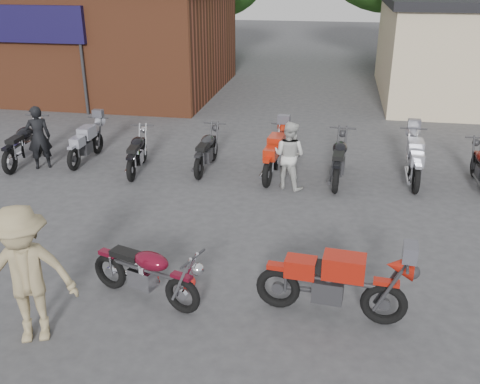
% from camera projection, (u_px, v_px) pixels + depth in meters
% --- Properties ---
extents(ground, '(90.00, 90.00, 0.00)m').
position_uv_depth(ground, '(209.00, 289.00, 8.61)').
color(ground, '#3A3A3C').
extents(brick_building, '(12.00, 8.00, 4.00)m').
position_uv_depth(brick_building, '(74.00, 39.00, 21.98)').
color(brick_building, brown).
rests_on(brick_building, ground).
extents(vintage_motorcycle, '(2.02, 1.19, 1.11)m').
position_uv_depth(vintage_motorcycle, '(146.00, 269.00, 8.11)').
color(vintage_motorcycle, '#580B1B').
rests_on(vintage_motorcycle, ground).
extents(sportbike, '(2.19, 0.90, 1.24)m').
position_uv_depth(sportbike, '(334.00, 280.00, 7.73)').
color(sportbike, '#AC1B0E').
rests_on(sportbike, ground).
extents(helmet, '(0.31, 0.31, 0.24)m').
position_uv_depth(helmet, '(188.00, 282.00, 8.59)').
color(helmet, red).
rests_on(helmet, ground).
extents(person_dark, '(0.71, 0.65, 1.62)m').
position_uv_depth(person_dark, '(39.00, 137.00, 13.45)').
color(person_dark, black).
rests_on(person_dark, ground).
extents(person_light, '(0.94, 0.85, 1.59)m').
position_uv_depth(person_light, '(289.00, 155.00, 12.24)').
color(person_light, beige).
rests_on(person_light, ground).
extents(person_tan, '(1.48, 1.16, 2.01)m').
position_uv_depth(person_tan, '(26.00, 276.00, 7.11)').
color(person_tan, '#907F59').
rests_on(person_tan, ground).
extents(row_bike_0, '(0.83, 2.10, 1.20)m').
position_uv_depth(row_bike_0, '(23.00, 142.00, 13.83)').
color(row_bike_0, black).
rests_on(row_bike_0, ground).
extents(row_bike_1, '(0.65, 1.88, 1.09)m').
position_uv_depth(row_bike_1, '(86.00, 141.00, 14.03)').
color(row_bike_1, '#9596A3').
rests_on(row_bike_1, ground).
extents(row_bike_2, '(0.86, 1.93, 1.08)m').
position_uv_depth(row_bike_2, '(137.00, 151.00, 13.35)').
color(row_bike_2, black).
rests_on(row_bike_2, ground).
extents(row_bike_3, '(0.68, 1.91, 1.10)m').
position_uv_depth(row_bike_3, '(207.00, 149.00, 13.46)').
color(row_bike_3, black).
rests_on(row_bike_3, ground).
extents(row_bike_4, '(0.89, 2.12, 1.20)m').
position_uv_depth(row_bike_4, '(275.00, 153.00, 13.02)').
color(row_bike_4, red).
rests_on(row_bike_4, ground).
extents(row_bike_5, '(0.79, 2.09, 1.19)m').
position_uv_depth(row_bike_5, '(339.00, 157.00, 12.71)').
color(row_bike_5, black).
rests_on(row_bike_5, ground).
extents(row_bike_6, '(0.73, 2.06, 1.19)m').
position_uv_depth(row_bike_6, '(415.00, 158.00, 12.68)').
color(row_bike_6, gray).
rests_on(row_bike_6, ground).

